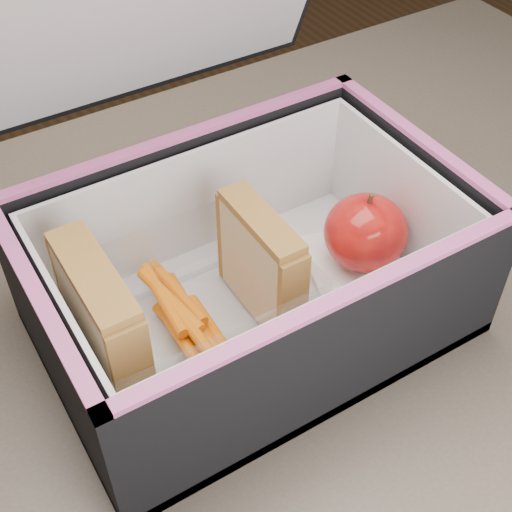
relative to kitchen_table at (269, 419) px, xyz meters
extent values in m
cube|color=brown|center=(0.00, 0.00, 0.08)|extent=(1.20, 0.80, 0.03)
cube|color=#382D26|center=(0.55, 0.35, -0.30)|extent=(0.05, 0.05, 0.72)
cube|color=black|center=(0.01, 0.19, 0.31)|extent=(0.32, 0.09, 0.19)
cube|color=tan|center=(-0.12, 0.04, 0.16)|extent=(0.01, 0.10, 0.10)
cube|color=#B55867|center=(-0.12, 0.04, 0.16)|extent=(0.01, 0.09, 0.10)
cube|color=tan|center=(-0.11, 0.04, 0.16)|extent=(0.01, 0.10, 0.10)
cube|color=brown|center=(-0.12, 0.04, 0.21)|extent=(0.03, 0.10, 0.01)
cube|color=tan|center=(0.01, 0.04, 0.15)|extent=(0.01, 0.09, 0.09)
cube|color=#B55867|center=(0.01, 0.04, 0.15)|extent=(0.01, 0.08, 0.08)
cube|color=tan|center=(0.02, 0.04, 0.15)|extent=(0.01, 0.09, 0.09)
cube|color=brown|center=(0.01, 0.04, 0.20)|extent=(0.02, 0.09, 0.01)
cylinder|color=orange|center=(-0.06, 0.04, 0.11)|extent=(0.02, 0.08, 0.01)
cylinder|color=orange|center=(-0.04, 0.07, 0.13)|extent=(0.02, 0.08, 0.01)
cylinder|color=orange|center=(-0.06, 0.06, 0.14)|extent=(0.02, 0.08, 0.01)
cylinder|color=orange|center=(-0.04, 0.06, 0.11)|extent=(0.01, 0.08, 0.01)
cylinder|color=orange|center=(-0.05, 0.01, 0.13)|extent=(0.02, 0.08, 0.01)
cylinder|color=orange|center=(-0.05, 0.01, 0.14)|extent=(0.01, 0.08, 0.01)
cylinder|color=orange|center=(-0.03, 0.03, 0.11)|extent=(0.01, 0.08, 0.01)
cylinder|color=orange|center=(-0.06, 0.01, 0.13)|extent=(0.01, 0.08, 0.01)
cylinder|color=orange|center=(-0.06, 0.06, 0.14)|extent=(0.02, 0.08, 0.01)
cube|color=white|center=(0.11, 0.03, 0.11)|extent=(0.10, 0.10, 0.01)
ellipsoid|color=maroon|center=(0.11, 0.03, 0.15)|extent=(0.08, 0.08, 0.06)
cylinder|color=#4C2C1B|center=(0.11, 0.03, 0.18)|extent=(0.01, 0.01, 0.01)
camera|label=1|loc=(-0.19, -0.29, 0.55)|focal=50.00mm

